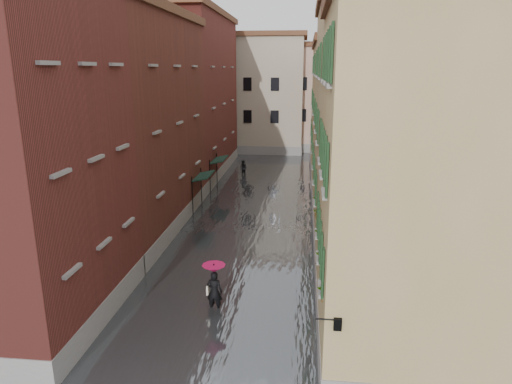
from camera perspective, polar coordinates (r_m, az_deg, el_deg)
The scene contains 16 objects.
ground at distance 19.88m, azimuth -4.44°, elevation -13.83°, with size 120.00×120.00×0.00m, color #5D5D60.
floodwater at distance 31.73m, azimuth -0.21°, elevation -2.30°, with size 10.00×60.00×0.20m, color #4D5155.
building_left_near at distance 18.54m, azimuth -27.93°, elevation 3.70°, with size 6.00×8.00×13.00m, color maroon.
building_left_mid at distance 28.25m, azimuth -15.54°, elevation 7.76°, with size 6.00×14.00×12.50m, color #58251B.
building_left_far at distance 42.44m, azimuth -8.17°, elevation 11.47°, with size 6.00×16.00×14.00m, color maroon.
building_right_near at distance 16.00m, azimuth 19.17°, elevation 0.30°, with size 6.00×8.00×11.50m, color #A08A52.
building_right_mid at distance 26.52m, azimuth 14.15°, elevation 7.95°, with size 6.00×14.00×13.00m, color tan.
building_right_far at distance 41.43m, azimuth 11.31°, elevation 9.51°, with size 6.00×16.00×11.50m, color #A08A52.
building_end_cream at distance 55.53m, azimuth -0.47°, elevation 11.94°, with size 12.00×9.00×13.00m, color #B2A48D.
building_end_pink at distance 57.26m, azimuth 8.93°, elevation 11.36°, with size 10.00×9.00×12.00m, color #D1AC92.
awning_near at distance 31.38m, azimuth -6.62°, elevation 1.87°, with size 1.09×2.73×2.80m.
awning_far at distance 36.95m, azimuth -4.67°, elevation 3.94°, with size 1.09×2.93×2.80m.
wall_lantern at distance 12.94m, azimuth 10.06°, elevation -15.83°, with size 0.71×0.22×0.35m.
window_planters at distance 18.51m, azimuth 8.23°, elevation -4.28°, with size 0.59×10.68×0.84m.
pedestrian_main at distance 18.82m, azimuth -5.25°, elevation -11.35°, with size 0.96×0.96×2.06m.
pedestrian_far at distance 41.93m, azimuth -1.58°, elevation 2.97°, with size 0.75×0.58×1.54m, color black.
Camera 1 is at (3.32, -17.08, 9.62)m, focal length 32.00 mm.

